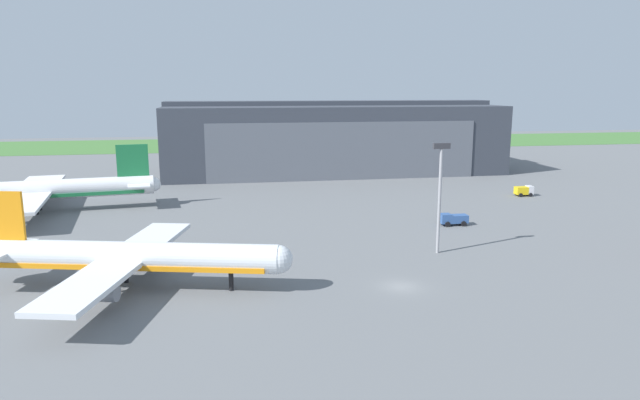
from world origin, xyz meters
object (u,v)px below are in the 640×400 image
Objects in this scene: ops_van at (524,190)px; apron_light_mast at (440,188)px; airliner_near_right at (129,257)px; maintenance_hangar at (331,138)px; airliner_far_right at (27,191)px; fuel_bowser at (453,219)px.

apron_light_mast reaches higher than ops_van.
airliner_near_right is at bearing -169.89° from apron_light_mast.
apron_light_mast is (41.03, 7.32, 5.66)m from airliner_near_right.
ops_van is at bearing 47.24° from apron_light_mast.
airliner_near_right is at bearing -149.37° from ops_van.
maintenance_hangar is 2.46× the size of airliner_near_right.
fuel_bowser is (74.77, -23.19, -3.01)m from airliner_far_right.
maintenance_hangar is at bearing 89.50° from apron_light_mast.
maintenance_hangar is 99.47m from airliner_near_right.
airliner_far_right is 10.12× the size of fuel_bowser.
airliner_near_right is 54.66m from fuel_bowser.
ops_van is (100.70, -0.70, -2.94)m from airliner_far_right.
fuel_bowser is at bearing -83.23° from maintenance_hangar.
apron_light_mast is at bearing -90.50° from maintenance_hangar.
ops_van is at bearing 40.94° from fuel_bowser.
airliner_near_right is 9.67× the size of ops_van.
airliner_near_right is 0.76× the size of airliner_far_right.
ops_van is at bearing 30.63° from airliner_near_right.
airliner_near_right is 2.35× the size of apron_light_mast.
airliner_near_right is at bearing -155.84° from fuel_bowser.
ops_van is (33.97, -45.27, -8.12)m from maintenance_hangar.
airliner_near_right is 7.69× the size of fuel_bowser.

